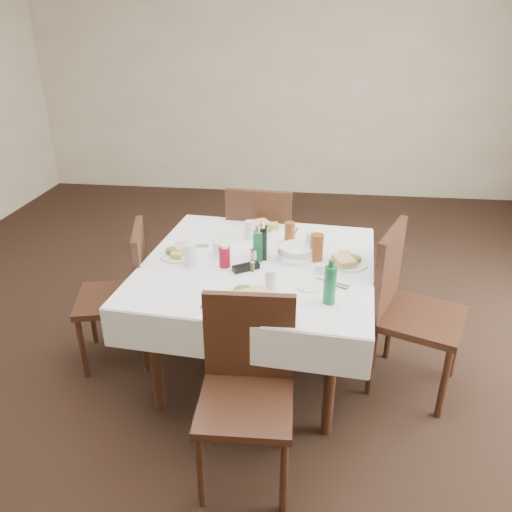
% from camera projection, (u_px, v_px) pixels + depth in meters
% --- Properties ---
extents(ground_plane, '(7.00, 7.00, 0.00)m').
position_uv_depth(ground_plane, '(232.00, 350.00, 3.44)').
color(ground_plane, black).
extents(room_shell, '(6.04, 7.04, 2.80)m').
position_uv_depth(room_shell, '(225.00, 90.00, 2.70)').
color(room_shell, tan).
rests_on(room_shell, ground).
extents(dining_table, '(1.45, 1.45, 0.76)m').
position_uv_depth(dining_table, '(258.00, 274.00, 2.98)').
color(dining_table, black).
rests_on(dining_table, ground).
extents(chair_north, '(0.50, 0.50, 0.99)m').
position_uv_depth(chair_north, '(261.00, 240.00, 3.73)').
color(chair_north, black).
rests_on(chair_north, ground).
extents(chair_south, '(0.45, 0.45, 0.92)m').
position_uv_depth(chair_south, '(247.00, 378.00, 2.36)').
color(chair_south, black).
rests_on(chair_south, ground).
extents(chair_east, '(0.62, 0.62, 1.00)m').
position_uv_depth(chair_east, '(405.00, 301.00, 2.91)').
color(chair_east, black).
rests_on(chair_east, ground).
extents(chair_west, '(0.53, 0.53, 0.92)m').
position_uv_depth(chair_west, '(126.00, 287.00, 3.16)').
color(chair_west, black).
rests_on(chair_west, ground).
extents(meal_north, '(0.26, 0.26, 0.06)m').
position_uv_depth(meal_north, '(264.00, 227.00, 3.38)').
color(meal_north, white).
rests_on(meal_north, dining_table).
extents(meal_south, '(0.30, 0.30, 0.07)m').
position_uv_depth(meal_south, '(247.00, 298.00, 2.52)').
color(meal_south, white).
rests_on(meal_south, dining_table).
extents(meal_east, '(0.25, 0.25, 0.05)m').
position_uv_depth(meal_east, '(347.00, 261.00, 2.91)').
color(meal_east, white).
rests_on(meal_east, dining_table).
extents(meal_west, '(0.24, 0.24, 0.05)m').
position_uv_depth(meal_west, '(179.00, 252.00, 3.02)').
color(meal_west, white).
rests_on(meal_west, dining_table).
extents(side_plate_a, '(0.16, 0.16, 0.01)m').
position_uv_depth(side_plate_a, '(224.00, 239.00, 3.23)').
color(side_plate_a, white).
rests_on(side_plate_a, dining_table).
extents(side_plate_b, '(0.16, 0.16, 0.01)m').
position_uv_depth(side_plate_b, '(310.00, 285.00, 2.68)').
color(side_plate_b, white).
rests_on(side_plate_b, dining_table).
extents(water_n, '(0.06, 0.06, 0.12)m').
position_uv_depth(water_n, '(250.00, 230.00, 3.23)').
color(water_n, silver).
rests_on(water_n, dining_table).
extents(water_s, '(0.06, 0.06, 0.12)m').
position_uv_depth(water_s, '(271.00, 280.00, 2.62)').
color(water_s, silver).
rests_on(water_s, dining_table).
extents(water_e, '(0.08, 0.08, 0.14)m').
position_uv_depth(water_e, '(312.00, 244.00, 3.01)').
color(water_e, silver).
rests_on(water_e, dining_table).
extents(water_w, '(0.07, 0.07, 0.13)m').
position_uv_depth(water_w, '(190.00, 255.00, 2.87)').
color(water_w, silver).
rests_on(water_w, dining_table).
extents(iced_tea_a, '(0.07, 0.07, 0.14)m').
position_uv_depth(iced_tea_a, '(290.00, 233.00, 3.16)').
color(iced_tea_a, brown).
rests_on(iced_tea_a, dining_table).
extents(iced_tea_b, '(0.08, 0.08, 0.16)m').
position_uv_depth(iced_tea_b, '(317.00, 247.00, 2.94)').
color(iced_tea_b, brown).
rests_on(iced_tea_b, dining_table).
extents(bread_basket, '(0.23, 0.23, 0.08)m').
position_uv_depth(bread_basket, '(297.00, 252.00, 2.98)').
color(bread_basket, silver).
rests_on(bread_basket, dining_table).
extents(oil_cruet_dark, '(0.06, 0.06, 0.26)m').
position_uv_depth(oil_cruet_dark, '(262.00, 241.00, 2.94)').
color(oil_cruet_dark, black).
rests_on(oil_cruet_dark, dining_table).
extents(oil_cruet_green, '(0.06, 0.06, 0.23)m').
position_uv_depth(oil_cruet_green, '(258.00, 245.00, 2.93)').
color(oil_cruet_green, '#18683B').
rests_on(oil_cruet_green, dining_table).
extents(ketchup_bottle, '(0.07, 0.07, 0.14)m').
position_uv_depth(ketchup_bottle, '(225.00, 256.00, 2.87)').
color(ketchup_bottle, maroon).
rests_on(ketchup_bottle, dining_table).
extents(salt_shaker, '(0.04, 0.04, 0.08)m').
position_uv_depth(salt_shaker, '(253.00, 256.00, 2.93)').
color(salt_shaker, white).
rests_on(salt_shaker, dining_table).
extents(pepper_shaker, '(0.03, 0.03, 0.07)m').
position_uv_depth(pepper_shaker, '(252.00, 266.00, 2.83)').
color(pepper_shaker, '#46361F').
rests_on(pepper_shaker, dining_table).
extents(coffee_mug, '(0.13, 0.13, 0.09)m').
position_uv_depth(coffee_mug, '(220.00, 249.00, 3.01)').
color(coffee_mug, white).
rests_on(coffee_mug, dining_table).
extents(sunglasses, '(0.16, 0.13, 0.03)m').
position_uv_depth(sunglasses, '(246.00, 267.00, 2.85)').
color(sunglasses, black).
rests_on(sunglasses, dining_table).
extents(green_bottle, '(0.06, 0.06, 0.24)m').
position_uv_depth(green_bottle, '(330.00, 284.00, 2.48)').
color(green_bottle, '#18683B').
rests_on(green_bottle, dining_table).
extents(sugar_caddy, '(0.09, 0.05, 0.05)m').
position_uv_depth(sugar_caddy, '(323.00, 269.00, 2.81)').
color(sugar_caddy, white).
rests_on(sugar_caddy, dining_table).
extents(cutlery_n, '(0.06, 0.17, 0.01)m').
position_uv_depth(cutlery_n, '(293.00, 233.00, 3.33)').
color(cutlery_n, silver).
rests_on(cutlery_n, dining_table).
extents(cutlery_s, '(0.06, 0.16, 0.01)m').
position_uv_depth(cutlery_s, '(208.00, 301.00, 2.53)').
color(cutlery_s, silver).
rests_on(cutlery_s, dining_table).
extents(cutlery_e, '(0.21, 0.13, 0.01)m').
position_uv_depth(cutlery_e, '(331.00, 284.00, 2.69)').
color(cutlery_e, silver).
rests_on(cutlery_e, dining_table).
extents(cutlery_w, '(0.19, 0.06, 0.01)m').
position_uv_depth(cutlery_w, '(194.00, 246.00, 3.14)').
color(cutlery_w, silver).
rests_on(cutlery_w, dining_table).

